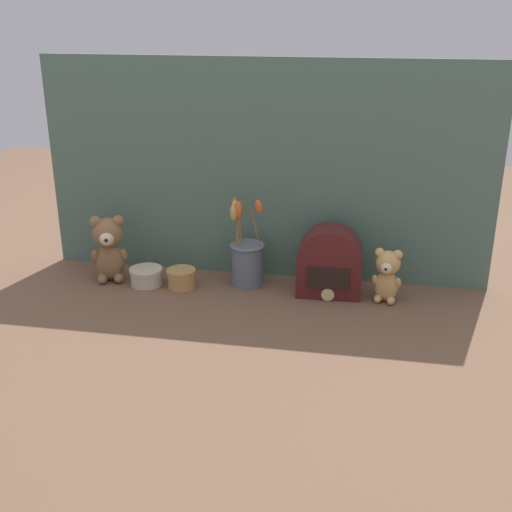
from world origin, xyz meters
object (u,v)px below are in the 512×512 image
teddy_bear_large (109,247)px  decorative_tin_tall (146,277)px  flower_vase (247,259)px  vintage_radio (329,265)px  teddy_bear_medium (387,274)px  decorative_tin_short (181,279)px

teddy_bear_large → decorative_tin_tall: bearing=-8.8°
flower_vase → vintage_radio: size_ratio=1.37×
teddy_bear_medium → vintage_radio: (-0.18, 0.02, 0.01)m
decorative_tin_tall → decorative_tin_short: 0.12m
decorative_tin_tall → decorative_tin_short: size_ratio=1.15×
teddy_bear_medium → vintage_radio: 0.18m
vintage_radio → decorative_tin_tall: vintage_radio is taller
teddy_bear_large → flower_vase: (0.46, 0.05, -0.03)m
teddy_bear_large → flower_vase: flower_vase is taller
teddy_bear_large → teddy_bear_medium: (0.92, -0.00, -0.03)m
vintage_radio → teddy_bear_large: bearing=-178.3°
flower_vase → decorative_tin_tall: bearing=-168.5°
teddy_bear_large → vintage_radio: bearing=1.7°
flower_vase → vintage_radio: (0.28, -0.03, 0.01)m
flower_vase → decorative_tin_short: flower_vase is taller
vintage_radio → decorative_tin_short: bearing=-175.1°
teddy_bear_medium → decorative_tin_tall: teddy_bear_medium is taller
teddy_bear_large → decorative_tin_short: 0.27m
teddy_bear_medium → vintage_radio: size_ratio=0.77×
flower_vase → decorative_tin_short: 0.23m
vintage_radio → decorative_tin_short: size_ratio=2.36×
teddy_bear_medium → flower_vase: size_ratio=0.56×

